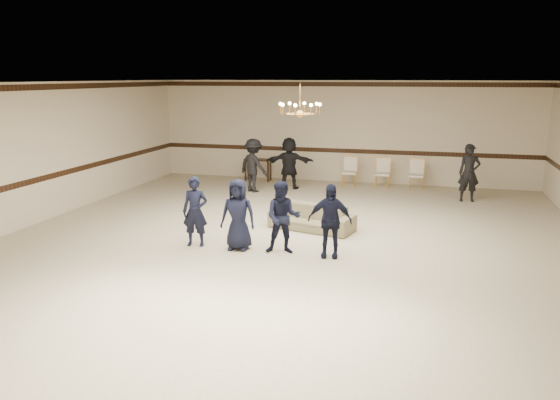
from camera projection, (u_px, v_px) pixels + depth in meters
The scene contains 16 objects.
room at pixel (288, 166), 10.65m from camera, with size 12.01×14.01×3.21m.
chair_rail at pixel (342, 151), 17.36m from camera, with size 12.00×0.02×0.14m, color black.
crown_molding at pixel (343, 84), 16.90m from camera, with size 12.00×0.02×0.14m, color black.
chandelier at pixel (300, 98), 11.31m from camera, with size 0.94×0.94×0.89m, color gold, non-canonical shape.
boy_a at pixel (195, 212), 10.78m from camera, with size 0.51×0.34×1.40m, color black.
boy_b at pixel (238, 214), 10.55m from camera, with size 0.68×0.45×1.40m, color black.
boy_c at pixel (283, 218), 10.32m from camera, with size 0.68×0.53×1.40m, color black.
boy_d at pixel (330, 221), 10.10m from camera, with size 0.82×0.34×1.40m, color black.
settee at pixel (312, 218), 12.01m from camera, with size 1.87×0.73×0.55m, color #736C4D.
adult_left at pixel (253, 165), 15.87m from camera, with size 1.01×0.58×1.56m, color black.
adult_mid at pixel (289, 163), 16.30m from camera, with size 1.45×0.46×1.56m, color black.
adult_right at pixel (469, 173), 14.63m from camera, with size 0.57×0.37×1.56m, color black.
banquet_chair_left at pixel (349, 172), 16.66m from camera, with size 0.44×0.44×0.90m, color beige, non-canonical shape.
banquet_chair_mid at pixel (383, 174), 16.41m from camera, with size 0.44×0.44×0.90m, color beige, non-canonical shape.
banquet_chair_right at pixel (417, 175), 16.16m from camera, with size 0.44×0.44×0.90m, color beige, non-canonical shape.
console_table at pixel (258, 170), 17.63m from camera, with size 0.86×0.36×0.72m, color #351E11.
Camera 1 is at (2.58, -10.22, 3.32)m, focal length 34.90 mm.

